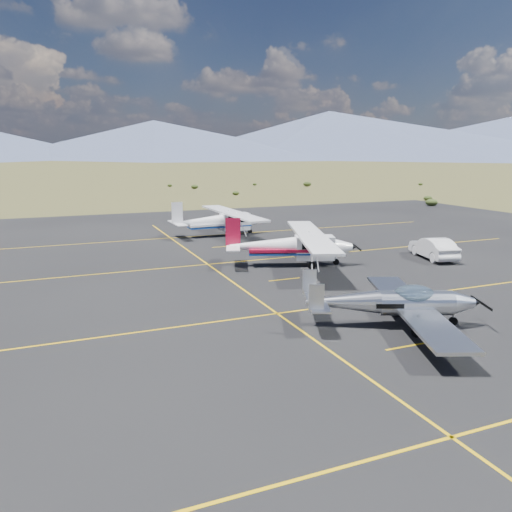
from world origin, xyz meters
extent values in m
plane|color=#383D1C|center=(0.00, 0.00, 0.00)|extent=(1600.00, 1600.00, 0.00)
cube|color=black|center=(0.00, 7.00, 0.00)|extent=(72.00, 72.00, 0.02)
cube|color=silver|center=(-1.33, -1.70, 0.84)|extent=(5.25, 9.93, 0.13)
ellipsoid|color=#99BFD8|center=(-1.33, -1.70, 1.37)|extent=(2.09, 1.66, 0.92)
cube|color=silver|center=(-5.16, -0.16, 1.15)|extent=(1.97, 3.40, 0.07)
cube|color=silver|center=(-5.78, -1.24, 1.65)|extent=(0.59, 0.29, 1.12)
cube|color=silver|center=(-4.86, 1.04, 1.65)|extent=(0.59, 0.29, 1.12)
cylinder|color=black|center=(0.33, -2.36, 0.20)|extent=(0.39, 0.23, 0.38)
cylinder|color=black|center=(-2.04, -2.86, 0.23)|extent=(0.46, 0.28, 0.45)
cylinder|color=black|center=(-1.04, -0.37, 0.23)|extent=(0.46, 0.28, 0.45)
cube|color=white|center=(0.40, 10.11, 1.19)|extent=(2.77, 2.06, 1.52)
cube|color=white|center=(0.18, 10.18, 1.98)|extent=(5.84, 12.27, 0.16)
cube|color=black|center=(0.40, 10.11, 1.51)|extent=(2.15, 1.87, 0.62)
cube|color=#B00E2F|center=(-0.98, 10.60, 1.08)|extent=(5.75, 3.14, 0.20)
cube|color=#B00E2F|center=(-4.59, 11.90, 2.27)|extent=(0.93, 0.40, 1.80)
cube|color=white|center=(-4.59, 11.90, 1.36)|extent=(2.02, 3.68, 0.07)
cylinder|color=black|center=(1.78, 9.61, 0.21)|extent=(0.42, 0.24, 0.41)
cylinder|color=black|center=(-0.32, 9.11, 0.26)|extent=(0.52, 0.31, 0.50)
cylinder|color=black|center=(0.48, 11.34, 0.26)|extent=(0.52, 0.31, 0.50)
cube|color=white|center=(-0.24, 23.54, 1.18)|extent=(2.49, 1.35, 1.51)
cube|color=white|center=(-0.46, 23.53, 1.96)|extent=(2.05, 12.32, 0.16)
cube|color=black|center=(-0.24, 23.54, 1.49)|extent=(1.82, 1.37, 0.61)
cube|color=white|center=(-1.69, 23.50, 1.07)|extent=(5.61, 1.45, 0.20)
cube|color=white|center=(-5.48, 23.40, 2.24)|extent=(0.95, 0.10, 1.79)
cube|color=white|center=(-5.48, 23.40, 1.35)|extent=(0.93, 3.59, 0.07)
cylinder|color=black|center=(1.21, 23.57, 0.21)|extent=(0.40, 0.12, 0.40)
cylinder|color=black|center=(-0.54, 22.36, 0.26)|extent=(0.49, 0.16, 0.49)
cylinder|color=black|center=(-0.60, 24.70, 0.26)|extent=(0.49, 0.16, 0.49)
imported|color=silver|center=(9.10, 8.79, 0.76)|extent=(2.61, 4.78, 1.49)
camera|label=1|loc=(-15.28, -18.00, 7.42)|focal=35.00mm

